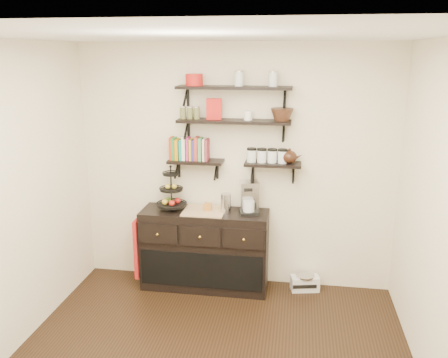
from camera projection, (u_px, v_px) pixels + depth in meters
ceiling at (202, 35)px, 3.23m from camera, size 3.50×3.50×0.02m
back_wall at (235, 168)px, 5.25m from camera, size 3.50×0.02×2.70m
shelf_top at (234, 88)px, 4.90m from camera, size 1.20×0.27×0.23m
shelf_mid at (234, 122)px, 4.99m from camera, size 1.20×0.27×0.23m
shelf_low_left at (196, 162)px, 5.18m from camera, size 0.60×0.25×0.23m
shelf_low_right at (273, 165)px, 5.06m from camera, size 0.60×0.25×0.23m
cookbooks at (191, 149)px, 5.15m from camera, size 0.43×0.15×0.26m
glass_canisters at (267, 156)px, 5.04m from camera, size 0.43×0.10×0.13m
sideboard at (205, 249)px, 5.31m from camera, size 1.40×0.50×0.92m
fruit_stand at (172, 195)px, 5.21m from camera, size 0.33×0.33×0.48m
candle at (208, 207)px, 5.17m from camera, size 0.08×0.08×0.08m
coffee_maker at (249, 198)px, 5.10m from camera, size 0.23×0.23×0.36m
thermal_carafe at (226, 203)px, 5.11m from camera, size 0.11×0.11×0.22m
apron at (139, 246)px, 5.32m from camera, size 0.04×0.29×0.67m
radio at (305, 283)px, 5.31m from camera, size 0.33×0.24×0.18m
recipe_box at (214, 109)px, 4.99m from camera, size 0.17×0.08×0.22m
walnut_bowl at (282, 115)px, 4.89m from camera, size 0.24×0.24×0.13m
ramekins at (248, 116)px, 4.95m from camera, size 0.09×0.09×0.10m
teapot at (289, 156)px, 5.00m from camera, size 0.21×0.16×0.16m
red_pot at (194, 80)px, 4.94m from camera, size 0.18×0.18×0.12m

